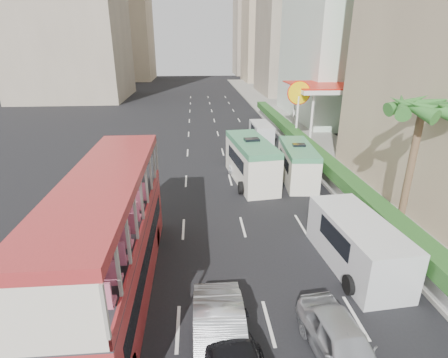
{
  "coord_description": "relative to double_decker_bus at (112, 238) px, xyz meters",
  "views": [
    {
      "loc": [
        -2.76,
        -11.53,
        9.26
      ],
      "look_at": [
        -1.5,
        4.0,
        3.2
      ],
      "focal_mm": 28.0,
      "sensor_mm": 36.0,
      "label": 1
    }
  ],
  "objects": [
    {
      "name": "ground_plane",
      "position": [
        6.0,
        0.0,
        -2.53
      ],
      "size": [
        200.0,
        200.0,
        0.0
      ],
      "primitive_type": "plane",
      "color": "black",
      "rests_on": "ground"
    },
    {
      "name": "double_decker_bus",
      "position": [
        0.0,
        0.0,
        0.0
      ],
      "size": [
        2.5,
        11.0,
        5.06
      ],
      "primitive_type": "cube",
      "color": "#A6292A",
      "rests_on": "ground"
    },
    {
      "name": "car_silver_lane_a",
      "position": [
        3.77,
        -3.3,
        -2.53
      ],
      "size": [
        1.63,
        4.66,
        1.53
      ],
      "primitive_type": "imported",
      "rotation": [
        0.0,
        0.0,
        -0.0
      ],
      "color": "#B3B6BA",
      "rests_on": "ground"
    },
    {
      "name": "van_asset",
      "position": [
        6.88,
        14.45,
        -2.53
      ],
      "size": [
        2.78,
        4.84,
        1.27
      ],
      "primitive_type": "imported",
      "rotation": [
        0.0,
        0.0,
        -0.15
      ],
      "color": "silver",
      "rests_on": "ground"
    },
    {
      "name": "minibus_near",
      "position": [
        7.05,
        11.68,
        -1.04
      ],
      "size": [
        3.03,
        6.95,
        2.98
      ],
      "primitive_type": "cube",
      "rotation": [
        0.0,
        0.0,
        0.12
      ],
      "color": "silver",
      "rests_on": "ground"
    },
    {
      "name": "minibus_far",
      "position": [
        10.37,
        11.56,
        -1.24
      ],
      "size": [
        2.41,
        5.94,
        2.57
      ],
      "primitive_type": "cube",
      "rotation": [
        0.0,
        0.0,
        -0.08
      ],
      "color": "silver",
      "rests_on": "ground"
    },
    {
      "name": "panel_van_near",
      "position": [
        10.08,
        1.1,
        -1.41
      ],
      "size": [
        2.68,
        5.75,
        2.23
      ],
      "primitive_type": "cube",
      "rotation": [
        0.0,
        0.0,
        0.08
      ],
      "color": "silver",
      "rests_on": "ground"
    },
    {
      "name": "panel_van_far",
      "position": [
        9.82,
        22.74,
        -1.65
      ],
      "size": [
        1.85,
        4.45,
        1.77
      ],
      "primitive_type": "cube",
      "rotation": [
        0.0,
        0.0,
        0.02
      ],
      "color": "silver",
      "rests_on": "ground"
    },
    {
      "name": "sidewalk",
      "position": [
        15.0,
        25.0,
        -2.44
      ],
      "size": [
        6.0,
        120.0,
        0.18
      ],
      "primitive_type": "cube",
      "color": "#99968C",
      "rests_on": "ground"
    },
    {
      "name": "kerb_wall",
      "position": [
        12.2,
        14.0,
        -1.85
      ],
      "size": [
        0.3,
        44.0,
        1.0
      ],
      "primitive_type": "cube",
      "color": "silver",
      "rests_on": "sidewalk"
    },
    {
      "name": "hedge",
      "position": [
        12.2,
        14.0,
        -1.0
      ],
      "size": [
        1.1,
        44.0,
        0.7
      ],
      "primitive_type": "cube",
      "color": "#2D6626",
      "rests_on": "kerb_wall"
    },
    {
      "name": "palm_tree",
      "position": [
        13.8,
        4.0,
        0.85
      ],
      "size": [
        0.36,
        0.36,
        6.4
      ],
      "primitive_type": "cylinder",
      "color": "brown",
      "rests_on": "sidewalk"
    },
    {
      "name": "shell_station",
      "position": [
        16.0,
        23.0,
        0.22
      ],
      "size": [
        6.5,
        8.0,
        5.5
      ],
      "primitive_type": "cube",
      "color": "silver",
      "rests_on": "ground"
    },
    {
      "name": "tower_far_b",
      "position": [
        23.0,
        104.0,
        17.47
      ],
      "size": [
        14.0,
        14.0,
        40.0
      ],
      "primitive_type": "cube",
      "color": "tan",
      "rests_on": "ground"
    }
  ]
}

